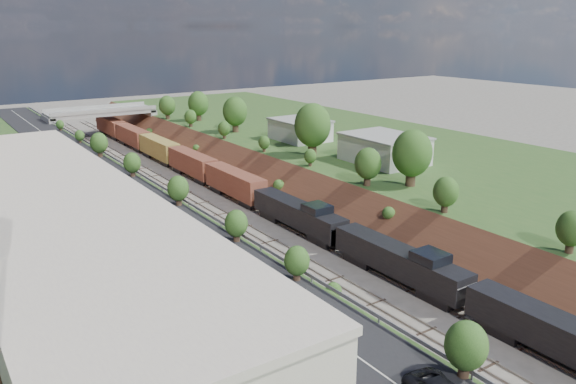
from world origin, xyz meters
The scene contains 14 objects.
platform_right centered at (33.00, 60.00, 2.50)m, with size 44.00×180.00×5.00m, color #305523.
embankment_left centered at (-11.00, 60.00, 0.00)m, with size 7.07×180.00×7.07m, color brown.
embankment_right centered at (11.00, 60.00, 0.00)m, with size 7.07×180.00×7.07m, color brown.
rail_left_track centered at (-2.60, 60.00, 0.09)m, with size 1.58×180.00×0.18m, color gray.
rail_right_track centered at (2.60, 60.00, 0.09)m, with size 1.58×180.00×0.18m, color gray.
road centered at (-15.50, 60.00, 5.05)m, with size 8.00×180.00×0.10m, color black.
guardrail centered at (-11.40, 59.80, 5.55)m, with size 0.10×171.00×0.70m.
commercial_building centered at (-28.00, 38.00, 8.51)m, with size 14.30×62.30×7.00m.
overpass centered at (0.00, 122.00, 4.92)m, with size 24.50×8.30×7.40m.
white_building_near centered at (23.50, 52.00, 7.00)m, with size 9.00×12.00×4.00m, color silver.
white_building_far centered at (23.00, 74.00, 6.80)m, with size 8.00×10.00×3.60m, color silver.
tree_right_large centered at (17.00, 40.00, 9.38)m, with size 5.25×5.25×7.61m.
tree_left_crest centered at (-11.80, 20.00, 7.04)m, with size 2.45×2.45×3.55m.
freight_train centered at (2.60, 68.71, 2.48)m, with size 2.86×131.18×4.55m.
Camera 1 is at (-36.79, -10.50, 25.42)m, focal length 35.00 mm.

